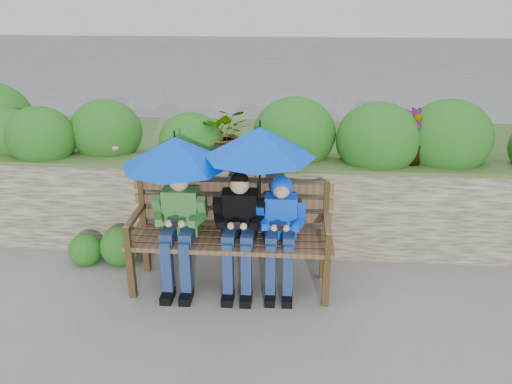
# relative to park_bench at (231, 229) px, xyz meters

# --- Properties ---
(ground) EXTENTS (60.00, 60.00, 0.00)m
(ground) POSITION_rel_park_bench_xyz_m (0.24, -0.04, -0.58)
(ground) COLOR slate
(ground) RESTS_ON ground
(garden_backdrop) EXTENTS (8.00, 2.82, 1.79)m
(garden_backdrop) POSITION_rel_park_bench_xyz_m (0.28, 1.55, 0.06)
(garden_backdrop) COLOR #4E453F
(garden_backdrop) RESTS_ON ground
(park_bench) EXTENTS (1.94, 0.57, 1.02)m
(park_bench) POSITION_rel_park_bench_xyz_m (0.00, 0.00, 0.00)
(park_bench) COLOR #3E2C14
(park_bench) RESTS_ON ground
(boy_left) EXTENTS (0.50, 0.58, 1.18)m
(boy_left) POSITION_rel_park_bench_xyz_m (-0.48, -0.09, 0.09)
(boy_left) COLOR #3E6E31
(boy_left) RESTS_ON ground
(boy_middle) EXTENTS (0.49, 0.56, 1.17)m
(boy_middle) POSITION_rel_park_bench_xyz_m (0.09, -0.09, 0.08)
(boy_middle) COLOR black
(boy_middle) RESTS_ON ground
(boy_right) EXTENTS (0.45, 0.55, 1.13)m
(boy_right) POSITION_rel_park_bench_xyz_m (0.48, -0.08, 0.11)
(boy_right) COLOR blue
(boy_right) RESTS_ON ground
(umbrella_left) EXTENTS (1.00, 1.00, 0.81)m
(umbrella_left) POSITION_rel_park_bench_xyz_m (-0.49, -0.02, 0.77)
(umbrella_left) COLOR #0041DD
(umbrella_left) RESTS_ON ground
(umbrella_right) EXTENTS (1.01, 1.01, 0.89)m
(umbrella_right) POSITION_rel_park_bench_xyz_m (0.28, -0.02, 0.88)
(umbrella_right) COLOR #0041DD
(umbrella_right) RESTS_ON ground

